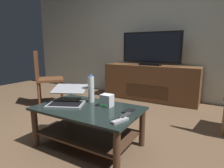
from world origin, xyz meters
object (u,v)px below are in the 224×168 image
object	(u,v)px
coffee_table	(88,120)
laptop	(68,98)
media_cabinet	(150,83)
water_bottle_near	(91,89)
side_chair	(45,75)
router_box	(107,100)
cell_phone	(128,111)
television	(151,49)
tv_remote	(125,116)
soundbar_remote	(120,121)

from	to	relation	value
coffee_table	laptop	size ratio (longest dim) A/B	2.03
media_cabinet	water_bottle_near	xyz separation A→B (m)	(-0.06, -1.80, 0.22)
laptop	media_cabinet	bearing A→B (deg)	82.96
side_chair	router_box	bearing A→B (deg)	-21.19
side_chair	laptop	world-z (taller)	side_chair
side_chair	cell_phone	bearing A→B (deg)	-19.41
router_box	cell_phone	distance (m)	0.26
television	tv_remote	world-z (taller)	television
side_chair	water_bottle_near	bearing A→B (deg)	-22.58
water_bottle_near	coffee_table	bearing A→B (deg)	-63.71
router_box	soundbar_remote	world-z (taller)	router_box
side_chair	soundbar_remote	xyz separation A→B (m)	(1.96, -0.93, -0.10)
router_box	tv_remote	world-z (taller)	router_box
water_bottle_near	tv_remote	world-z (taller)	water_bottle_near
media_cabinet	laptop	bearing A→B (deg)	-97.04
coffee_table	cell_phone	distance (m)	0.43
media_cabinet	television	size ratio (longest dim) A/B	1.60
soundbar_remote	tv_remote	bearing A→B (deg)	114.69
side_chair	tv_remote	world-z (taller)	side_chair
laptop	soundbar_remote	xyz separation A→B (m)	(0.71, -0.16, -0.05)
media_cabinet	side_chair	xyz separation A→B (m)	(-1.49, -1.20, 0.19)
coffee_table	tv_remote	bearing A→B (deg)	-6.43
television	laptop	world-z (taller)	television
television	router_box	size ratio (longest dim) A/B	8.91
side_chair	water_bottle_near	world-z (taller)	side_chair
soundbar_remote	cell_phone	bearing A→B (deg)	119.72
media_cabinet	cell_phone	distance (m)	1.93
side_chair	cell_phone	xyz separation A→B (m)	(1.91, -0.67, -0.10)
television	side_chair	bearing A→B (deg)	-141.60
router_box	soundbar_remote	bearing A→B (deg)	-43.97
laptop	water_bottle_near	xyz separation A→B (m)	(0.18, 0.17, 0.08)
water_bottle_near	television	bearing A→B (deg)	88.04
coffee_table	laptop	world-z (taller)	laptop
water_bottle_near	media_cabinet	bearing A→B (deg)	88.06
water_bottle_near	soundbar_remote	size ratio (longest dim) A/B	1.87
side_chair	water_bottle_near	distance (m)	1.55
media_cabinet	router_box	distance (m)	1.86
side_chair	soundbar_remote	size ratio (longest dim) A/B	5.84
tv_remote	router_box	bearing A→B (deg)	153.74
side_chair	water_bottle_near	size ratio (longest dim) A/B	3.13
laptop	tv_remote	distance (m)	0.70
router_box	television	bearing A→B (deg)	95.27
television	water_bottle_near	xyz separation A→B (m)	(-0.06, -1.78, -0.41)
side_chair	cell_phone	size ratio (longest dim) A/B	6.67
cell_phone	tv_remote	size ratio (longest dim) A/B	0.88
media_cabinet	laptop	distance (m)	1.99
television	water_bottle_near	bearing A→B (deg)	-91.96
media_cabinet	tv_remote	size ratio (longest dim) A/B	11.00
laptop	tv_remote	world-z (taller)	laptop
tv_remote	soundbar_remote	distance (m)	0.12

